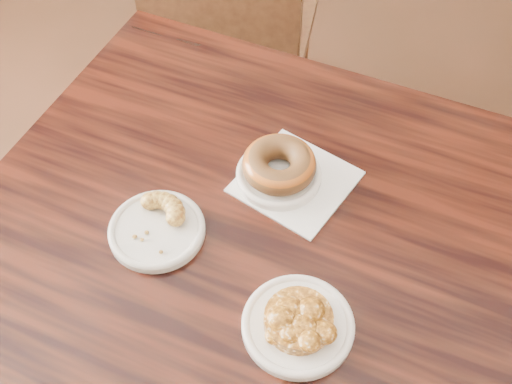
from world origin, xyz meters
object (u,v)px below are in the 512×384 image
(cafe_table, at_px, (242,340))
(chair_far, at_px, (237,35))
(apple_fritter, at_px, (299,318))
(cruller_fragment, at_px, (155,223))
(glazed_donut, at_px, (279,164))

(cafe_table, height_order, chair_far, chair_far)
(chair_far, bearing_deg, cafe_table, 103.19)
(cafe_table, bearing_deg, apple_fritter, -36.66)
(cafe_table, xyz_separation_m, apple_fritter, (0.13, -0.12, 0.40))
(cafe_table, relative_size, cruller_fragment, 8.55)
(glazed_donut, distance_m, apple_fritter, 0.27)
(glazed_donut, distance_m, cruller_fragment, 0.22)
(chair_far, bearing_deg, apple_fritter, 107.78)
(chair_far, xyz_separation_m, apple_fritter, (0.41, -0.96, 0.33))
(chair_far, height_order, cruller_fragment, chair_far)
(chair_far, relative_size, apple_fritter, 6.75)
(apple_fritter, bearing_deg, cruller_fragment, 159.62)
(chair_far, height_order, apple_fritter, chair_far)
(cafe_table, xyz_separation_m, chair_far, (-0.28, 0.83, 0.08))
(apple_fritter, xyz_separation_m, cruller_fragment, (-0.25, 0.09, -0.00))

